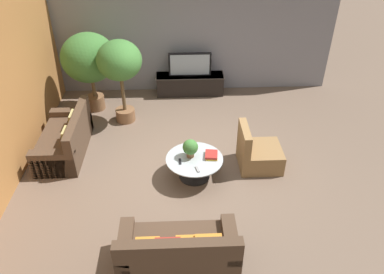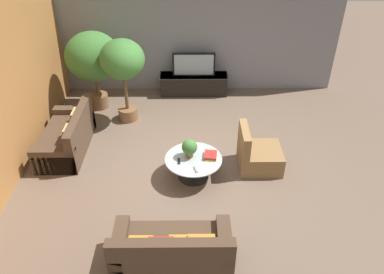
% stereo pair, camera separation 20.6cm
% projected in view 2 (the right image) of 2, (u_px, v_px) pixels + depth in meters
% --- Properties ---
extents(ground_plane, '(24.00, 24.00, 0.00)m').
position_uv_depth(ground_plane, '(191.00, 163.00, 7.39)').
color(ground_plane, brown).
extents(back_wall_stone, '(7.40, 0.12, 3.00)m').
position_uv_depth(back_wall_stone, '(190.00, 33.00, 9.24)').
color(back_wall_stone, gray).
rests_on(back_wall_stone, ground).
extents(side_wall_left, '(0.12, 7.40, 3.00)m').
position_uv_depth(side_wall_left, '(9.00, 91.00, 6.69)').
color(side_wall_left, '#B2753D').
rests_on(side_wall_left, ground).
extents(media_console, '(1.73, 0.50, 0.51)m').
position_uv_depth(media_console, '(194.00, 84.00, 9.67)').
color(media_console, black).
rests_on(media_console, ground).
extents(television, '(1.07, 0.13, 0.59)m').
position_uv_depth(television, '(194.00, 64.00, 9.36)').
color(television, black).
rests_on(television, media_console).
extents(coffee_table, '(1.05, 1.05, 0.42)m').
position_uv_depth(coffee_table, '(193.00, 164.00, 6.88)').
color(coffee_table, black).
rests_on(coffee_table, ground).
extents(couch_by_wall, '(0.84, 1.72, 0.84)m').
position_uv_depth(couch_by_wall, '(68.00, 137.00, 7.63)').
color(couch_by_wall, '#4C3828').
rests_on(couch_by_wall, ground).
extents(couch_near_entry, '(1.67, 0.84, 0.84)m').
position_uv_depth(couch_near_entry, '(172.00, 252.00, 5.25)').
color(couch_near_entry, '#4C3828').
rests_on(couch_near_entry, ground).
extents(armchair_wicker, '(0.80, 0.76, 0.86)m').
position_uv_depth(armchair_wicker, '(257.00, 155.00, 7.15)').
color(armchair_wicker, olive).
rests_on(armchair_wicker, ground).
extents(potted_palm_tall, '(1.24, 1.24, 1.87)m').
position_uv_depth(potted_palm_tall, '(93.00, 58.00, 8.51)').
color(potted_palm_tall, brown).
rests_on(potted_palm_tall, ground).
extents(potted_palm_corner, '(0.96, 0.96, 1.91)m').
position_uv_depth(potted_palm_corner, '(123.00, 63.00, 7.97)').
color(potted_palm_corner, brown).
rests_on(potted_palm_corner, ground).
extents(potted_plant_tabletop, '(0.28, 0.28, 0.35)m').
position_uv_depth(potted_plant_tabletop, '(190.00, 148.00, 6.76)').
color(potted_plant_tabletop, brown).
rests_on(potted_plant_tabletop, coffee_table).
extents(book_stack, '(0.26, 0.29, 0.07)m').
position_uv_depth(book_stack, '(211.00, 155.00, 6.83)').
color(book_stack, gold).
rests_on(book_stack, coffee_table).
extents(remote_black, '(0.05, 0.16, 0.02)m').
position_uv_depth(remote_black, '(179.00, 161.00, 6.73)').
color(remote_black, black).
rests_on(remote_black, coffee_table).
extents(remote_silver, '(0.08, 0.16, 0.02)m').
position_uv_depth(remote_silver, '(196.00, 169.00, 6.54)').
color(remote_silver, gray).
rests_on(remote_silver, coffee_table).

